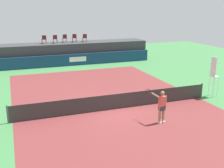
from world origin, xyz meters
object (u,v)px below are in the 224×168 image
(net_post_far, at_px, (202,91))
(tennis_ball, at_px, (134,106))
(spectator_chair_right, at_px, (74,38))
(spectator_chair_far_right, at_px, (85,38))
(spectator_chair_center, at_px, (65,38))
(spectator_chair_left, at_px, (55,39))
(spectator_chair_far_left, at_px, (44,39))
(tennis_player, at_px, (161,106))
(umpire_chair, at_px, (214,74))
(net_post_near, at_px, (8,114))

(net_post_far, xyz_separation_m, tennis_ball, (-5.04, 0.03, -0.46))
(spectator_chair_right, height_order, spectator_chair_far_right, same)
(spectator_chair_center, distance_m, spectator_chair_right, 1.08)
(spectator_chair_left, height_order, spectator_chair_right, same)
(spectator_chair_far_left, bearing_deg, spectator_chair_right, 4.25)
(spectator_chair_center, height_order, net_post_far, spectator_chair_center)
(tennis_player, bearing_deg, umpire_chair, 26.02)
(net_post_far, bearing_deg, spectator_chair_far_right, 105.16)
(spectator_chair_left, distance_m, tennis_player, 18.20)
(spectator_chair_center, height_order, umpire_chair, spectator_chair_center)
(spectator_chair_far_right, xyz_separation_m, umpire_chair, (4.97, -15.16, -1.11))
(spectator_chair_left, height_order, umpire_chair, spectator_chair_left)
(spectator_chair_center, xyz_separation_m, tennis_ball, (1.22, -15.44, -2.66))
(spectator_chair_far_left, height_order, umpire_chair, spectator_chair_far_left)
(spectator_chair_right, bearing_deg, spectator_chair_far_left, -175.75)
(net_post_near, height_order, net_post_far, same)
(spectator_chair_left, height_order, tennis_player, spectator_chair_left)
(net_post_near, distance_m, net_post_far, 12.40)
(spectator_chair_left, bearing_deg, spectator_chair_far_right, -0.73)
(spectator_chair_center, height_order, tennis_ball, spectator_chair_center)
(spectator_chair_right, xyz_separation_m, tennis_ball, (0.13, -15.46, -2.66))
(spectator_chair_far_left, xyz_separation_m, spectator_chair_left, (1.14, -0.06, 0.00))
(net_post_near, bearing_deg, tennis_player, -19.66)
(spectator_chair_far_left, distance_m, spectator_chair_left, 1.14)
(spectator_chair_center, bearing_deg, spectator_chair_left, -164.89)
(net_post_near, bearing_deg, net_post_far, 0.00)
(net_post_near, bearing_deg, spectator_chair_left, 71.56)
(spectator_chair_center, distance_m, tennis_ball, 15.72)
(spectator_chair_center, xyz_separation_m, net_post_far, (6.26, -15.48, -2.19))
(spectator_chair_far_left, xyz_separation_m, spectator_chair_center, (2.22, 0.23, 0.00))
(umpire_chair, xyz_separation_m, tennis_ball, (-5.90, 0.05, -1.55))
(spectator_chair_center, distance_m, spectator_chair_far_right, 2.18)
(umpire_chair, xyz_separation_m, net_post_far, (-0.86, 0.02, -1.09))
(spectator_chair_center, xyz_separation_m, net_post_near, (-6.14, -15.48, -2.19))
(spectator_chair_far_left, relative_size, tennis_ball, 13.06)
(spectator_chair_left, bearing_deg, net_post_far, -64.21)
(spectator_chair_far_left, distance_m, tennis_ball, 15.82)
(spectator_chair_left, xyz_separation_m, umpire_chair, (8.20, -15.21, -1.11))
(spectator_chair_far_left, xyz_separation_m, net_post_near, (-3.92, -15.24, -2.19))
(net_post_near, bearing_deg, tennis_ball, 0.24)
(net_post_far, bearing_deg, spectator_chair_left, 115.79)
(spectator_chair_far_right, bearing_deg, net_post_near, -118.72)
(spectator_chair_center, xyz_separation_m, spectator_chair_far_right, (2.15, -0.33, 0.00))
(spectator_chair_right, height_order, net_post_far, spectator_chair_right)
(spectator_chair_left, distance_m, spectator_chair_right, 2.19)
(net_post_near, bearing_deg, spectator_chair_far_left, 75.57)
(spectator_chair_far_left, xyz_separation_m, tennis_player, (3.76, -17.99, -1.73))
(spectator_chair_far_left, height_order, spectator_chair_left, same)
(tennis_ball, bearing_deg, spectator_chair_far_right, 86.46)
(umpire_chair, height_order, net_post_near, umpire_chair)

